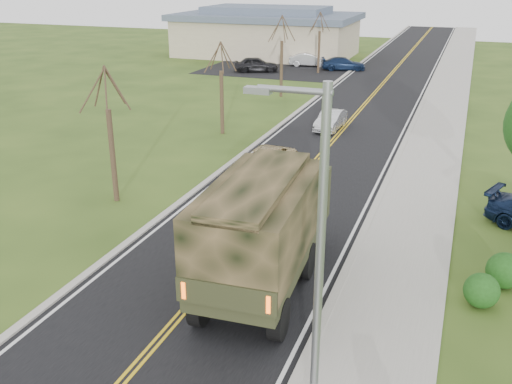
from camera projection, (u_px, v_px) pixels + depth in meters
The scene contains 17 objects.
ground at pixel (132, 372), 14.89m from camera, with size 160.00×160.00×0.00m, color #2C4416.
road at pixel (378, 89), 49.77m from camera, with size 8.00×120.00×0.01m, color black.
curb_right at pixel (428, 91), 48.40m from camera, with size 0.30×120.00×0.12m, color #9E998E.
sidewalk_right at pixel (449, 93), 47.83m from camera, with size 3.20×120.00×0.10m, color #9E998E.
curb_left at pixel (332, 85), 51.10m from camera, with size 0.30×120.00×0.10m, color #9E998E.
street_light at pixel (315, 262), 11.24m from camera, with size 1.65×0.22×8.00m.
bare_tree_a at pixel (112, 145), 24.92m from camera, with size 1.93×2.26×6.08m.
bare_tree_b at pixel (222, 95), 35.44m from camera, with size 1.83×2.14×5.73m.
bare_tree_c at pixel (281, 62), 45.80m from camera, with size 2.04×2.39×6.42m.
bare_tree_d at pixel (319, 47), 56.34m from camera, with size 1.88×2.20×5.91m.
commercial_building at pixel (267, 32), 67.90m from camera, with size 25.50×21.50×5.65m.
military_truck at pixel (265, 222), 18.16m from camera, with size 3.23×8.14×3.99m.
suv_champagne at pixel (264, 163), 28.84m from camera, with size 2.18×4.74×1.32m, color tan.
sedan_silver at pixel (331, 120), 37.08m from camera, with size 1.30×3.72×1.23m, color silver.
lot_car_dark at pixel (256, 64), 57.58m from camera, with size 1.78×4.42×1.50m, color black.
lot_car_silver at pixel (309, 60), 60.99m from camera, with size 1.47×4.21×1.39m, color silver.
lot_car_navy at pixel (343, 64), 58.61m from camera, with size 1.82×4.48×1.30m, color #101F3D.
Camera 1 is at (7.29, -10.23, 9.83)m, focal length 40.00 mm.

